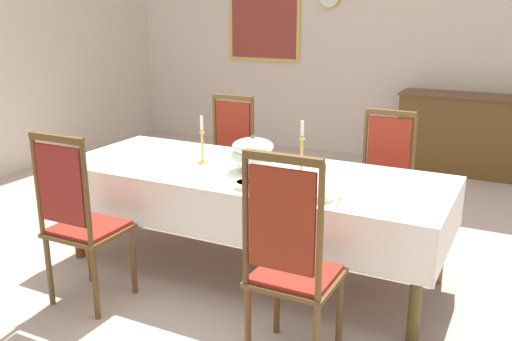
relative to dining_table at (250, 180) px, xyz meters
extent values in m
cube|color=#BBA49D|center=(0.00, 0.05, -0.70)|extent=(7.09, 7.03, 0.04)
cube|color=beige|center=(0.00, 3.61, 1.07)|extent=(7.09, 0.08, 3.49)
cylinder|color=brown|center=(-1.25, -0.41, -0.32)|extent=(0.07, 0.07, 0.72)
cylinder|color=brown|center=(1.25, -0.41, -0.32)|extent=(0.07, 0.07, 0.72)
cylinder|color=brown|center=(-1.25, 0.41, -0.32)|extent=(0.07, 0.07, 0.72)
cylinder|color=brown|center=(1.25, 0.41, -0.32)|extent=(0.07, 0.07, 0.72)
cube|color=brown|center=(0.00, 0.00, 0.00)|extent=(2.59, 0.89, 0.08)
cube|color=brown|center=(0.00, 0.00, 0.05)|extent=(2.71, 1.01, 0.03)
cube|color=white|center=(0.00, 0.00, 0.07)|extent=(2.73, 1.03, 0.00)
cube|color=white|center=(0.00, -0.51, -0.10)|extent=(2.73, 0.00, 0.34)
cube|color=white|center=(0.00, 0.51, -0.10)|extent=(2.73, 0.00, 0.34)
cube|color=white|center=(-1.36, 0.00, -0.10)|extent=(0.00, 1.03, 0.34)
cube|color=white|center=(1.36, 0.00, -0.10)|extent=(0.00, 1.03, 0.34)
cylinder|color=brown|center=(-0.90, -0.67, -0.44)|extent=(0.04, 0.04, 0.47)
cylinder|color=brown|center=(-0.52, -0.67, -0.44)|extent=(0.04, 0.04, 0.47)
cylinder|color=brown|center=(-0.90, -1.03, -0.44)|extent=(0.04, 0.04, 0.47)
cylinder|color=#51371B|center=(-0.52, -1.03, -0.44)|extent=(0.04, 0.04, 0.47)
cube|color=brown|center=(-0.71, -0.85, -0.20)|extent=(0.44, 0.42, 0.03)
cube|color=maroon|center=(-0.71, -0.85, -0.17)|extent=(0.40, 0.38, 0.02)
cylinder|color=brown|center=(-0.91, -1.04, 0.13)|extent=(0.03, 0.03, 0.63)
cylinder|color=#503B19|center=(-0.52, -1.04, 0.13)|extent=(0.03, 0.03, 0.63)
cube|color=maroon|center=(-0.71, -1.04, 0.16)|extent=(0.34, 0.02, 0.48)
cube|color=brown|center=(-0.71, -1.04, 0.44)|extent=(0.40, 0.04, 0.04)
cylinder|color=#503521|center=(-0.52, 0.67, -0.44)|extent=(0.04, 0.04, 0.47)
cylinder|color=brown|center=(-0.90, 0.67, -0.44)|extent=(0.04, 0.04, 0.47)
cylinder|color=brown|center=(-0.52, 1.03, -0.44)|extent=(0.04, 0.04, 0.47)
cylinder|color=#513F16|center=(-0.90, 1.03, -0.44)|extent=(0.04, 0.04, 0.47)
cube|color=brown|center=(-0.71, 0.85, -0.20)|extent=(0.44, 0.42, 0.03)
cube|color=maroon|center=(-0.71, 0.85, -0.17)|extent=(0.40, 0.38, 0.02)
cylinder|color=#5B3517|center=(-0.52, 1.04, 0.10)|extent=(0.03, 0.03, 0.57)
cylinder|color=#51431C|center=(-0.91, 1.04, 0.10)|extent=(0.03, 0.03, 0.57)
cube|color=maroon|center=(-0.71, 1.04, 0.13)|extent=(0.34, 0.02, 0.43)
cube|color=brown|center=(-0.71, 1.04, 0.39)|extent=(0.40, 0.04, 0.04)
cylinder|color=#563516|center=(0.52, -0.67, -0.44)|extent=(0.04, 0.04, 0.47)
cylinder|color=brown|center=(0.90, -0.67, -0.44)|extent=(0.04, 0.04, 0.47)
cylinder|color=brown|center=(0.52, -1.03, -0.44)|extent=(0.04, 0.04, 0.47)
cube|color=brown|center=(0.71, -0.85, -0.20)|extent=(0.44, 0.42, 0.03)
cube|color=maroon|center=(0.71, -0.85, -0.17)|extent=(0.40, 0.38, 0.02)
cylinder|color=#57341A|center=(0.52, -1.04, 0.15)|extent=(0.03, 0.03, 0.68)
cylinder|color=brown|center=(0.91, -1.04, 0.15)|extent=(0.03, 0.03, 0.68)
cube|color=maroon|center=(0.71, -1.04, 0.19)|extent=(0.34, 0.02, 0.52)
cube|color=brown|center=(0.71, -1.04, 0.49)|extent=(0.40, 0.04, 0.04)
cylinder|color=brown|center=(0.90, 0.67, -0.44)|extent=(0.04, 0.04, 0.47)
cylinder|color=brown|center=(0.52, 0.67, -0.44)|extent=(0.04, 0.04, 0.47)
cylinder|color=brown|center=(0.90, 1.03, -0.44)|extent=(0.04, 0.04, 0.47)
cylinder|color=brown|center=(0.52, 1.03, -0.44)|extent=(0.04, 0.04, 0.47)
cube|color=brown|center=(0.71, 0.85, -0.20)|extent=(0.44, 0.42, 0.03)
cube|color=maroon|center=(0.71, 0.85, -0.17)|extent=(0.40, 0.38, 0.02)
cylinder|color=brown|center=(0.91, 1.04, 0.09)|extent=(0.03, 0.03, 0.55)
cylinder|color=#503D21|center=(0.52, 1.04, 0.09)|extent=(0.03, 0.03, 0.55)
cube|color=maroon|center=(0.71, 1.04, 0.12)|extent=(0.34, 0.02, 0.42)
cube|color=brown|center=(0.71, 1.04, 0.37)|extent=(0.40, 0.04, 0.04)
cylinder|color=silver|center=(0.02, 0.00, 0.08)|extent=(0.18, 0.18, 0.02)
ellipsoid|color=silver|center=(0.02, 0.00, 0.17)|extent=(0.32, 0.32, 0.14)
ellipsoid|color=silver|center=(0.02, 0.00, 0.25)|extent=(0.29, 0.29, 0.11)
sphere|color=#457450|center=(0.02, 0.00, 0.31)|extent=(0.03, 0.03, 0.03)
cylinder|color=gold|center=(-0.38, 0.00, 0.08)|extent=(0.07, 0.07, 0.02)
cylinder|color=gold|center=(-0.38, 0.00, 0.20)|extent=(0.02, 0.02, 0.22)
cone|color=gold|center=(-0.38, 0.00, 0.31)|extent=(0.04, 0.04, 0.02)
cylinder|color=silver|center=(-0.38, 0.00, 0.37)|extent=(0.02, 0.02, 0.10)
cylinder|color=gold|center=(0.38, 0.00, 0.08)|extent=(0.07, 0.07, 0.02)
cylinder|color=gold|center=(0.38, 0.00, 0.21)|extent=(0.02, 0.02, 0.25)
cone|color=gold|center=(0.38, 0.00, 0.35)|extent=(0.04, 0.04, 0.02)
cylinder|color=silver|center=(0.38, 0.00, 0.41)|extent=(0.02, 0.02, 0.10)
cylinder|color=silver|center=(0.65, -0.36, 0.09)|extent=(0.17, 0.17, 0.04)
cylinder|color=silver|center=(0.65, -0.36, 0.10)|extent=(0.14, 0.14, 0.03)
torus|color=#457450|center=(0.65, -0.36, 0.11)|extent=(0.16, 0.16, 0.01)
cylinder|color=silver|center=(0.16, -0.36, 0.09)|extent=(0.16, 0.16, 0.04)
cylinder|color=silver|center=(0.16, -0.36, 0.10)|extent=(0.13, 0.13, 0.03)
torus|color=#457450|center=(0.16, -0.36, 0.11)|extent=(0.15, 0.15, 0.01)
cube|color=gold|center=(0.78, -0.39, 0.08)|extent=(0.04, 0.14, 0.00)
ellipsoid|color=gold|center=(0.76, -0.31, 0.08)|extent=(0.03, 0.05, 0.01)
cube|color=gold|center=(0.28, -0.39, 0.08)|extent=(0.05, 0.14, 0.00)
ellipsoid|color=gold|center=(0.26, -0.31, 0.08)|extent=(0.03, 0.05, 0.01)
cube|color=brown|center=(1.02, 3.29, -0.24)|extent=(1.40, 0.44, 0.88)
cube|color=brown|center=(1.02, 3.29, 0.21)|extent=(1.44, 0.48, 0.02)
cube|color=#593716|center=(1.37, 3.51, -0.24)|extent=(0.59, 0.01, 0.70)
cube|color=brown|center=(0.67, 3.51, -0.24)|extent=(0.59, 0.01, 0.70)
cube|color=#D1B251|center=(-1.63, 3.55, 1.03)|extent=(1.02, 0.04, 1.12)
cube|color=maroon|center=(-1.63, 3.53, 1.03)|extent=(0.94, 0.01, 1.04)
camera|label=1|loc=(1.73, -3.31, 1.16)|focal=39.36mm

